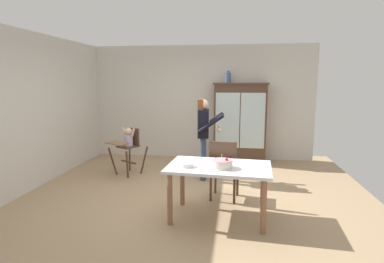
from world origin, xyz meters
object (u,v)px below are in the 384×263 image
Objects in this scene: high_chair_with_toddler at (128,142)px; dining_table at (219,173)px; ceramic_vase at (228,77)px; china_cabinet at (240,122)px; adult_person at (204,129)px; birthday_cake at (222,164)px; serving_bowl at (187,165)px; dining_chair_far_side at (224,166)px.

dining_table is at bearing -13.01° from high_chair_with_toddler.
ceramic_vase is 2.69m from high_chair_with_toddler.
dining_table is at bearing -95.36° from china_cabinet.
ceramic_vase is at bearing -18.25° from adult_person.
china_cabinet is at bearing 84.64° from dining_table.
high_chair_with_toddler is 3.39× the size of birthday_cake.
serving_bowl is at bearing -163.97° from dining_table.
high_chair_with_toddler is 1.56m from adult_person.
ceramic_vase is 2.87m from dining_chair_far_side.
serving_bowl is (-0.72, -3.28, -0.15)m from china_cabinet.
adult_person is 1.84m from birthday_cake.
china_cabinet reaches higher than adult_person.
dining_table is 0.46m from serving_bowl.
birthday_cake is (0.42, -1.78, -0.17)m from adult_person.
china_cabinet is 2.55m from dining_chair_far_side.
dining_chair_far_side is (-0.26, -2.51, -0.36)m from china_cabinet.
high_chair_with_toddler is 5.28× the size of serving_bowl.
china_cabinet is 1.90× the size of dining_chair_far_side.
ceramic_vase is (-0.29, 0.00, 1.02)m from china_cabinet.
ceramic_vase is at bearing 89.89° from dining_table.
dining_chair_far_side reaches higher than dining_table.
china_cabinet reaches higher than high_chair_with_toddler.
china_cabinet is at bearing -28.19° from adult_person.
dining_chair_far_side is (1.95, -1.13, -0.10)m from high_chair_with_toddler.
china_cabinet is at bearing 61.91° from high_chair_with_toddler.
high_chair_with_toddler reaches higher than serving_bowl.
adult_person reaches higher than birthday_cake.
high_chair_with_toddler is at bearing -22.63° from dining_chair_far_side.
ceramic_vase reaches higher than high_chair_with_toddler.
high_chair_with_toddler is at bearing -144.16° from ceramic_vase.
serving_bowl is at bearing -102.32° from china_cabinet.
ceramic_vase is 1.82m from adult_person.
dining_table is (-0.01, -3.16, -1.31)m from ceramic_vase.
adult_person is 1.08× the size of dining_table.
adult_person reaches higher than high_chair_with_toddler.
china_cabinet reaches higher than serving_bowl.
adult_person is (1.53, -0.10, 0.31)m from high_chair_with_toddler.
china_cabinet reaches higher than dining_table.
dining_table is at bearing 110.98° from birthday_cake.
dining_chair_far_side reaches higher than birthday_cake.
birthday_cake reaches higher than serving_bowl.
adult_person is 1.81m from serving_bowl.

